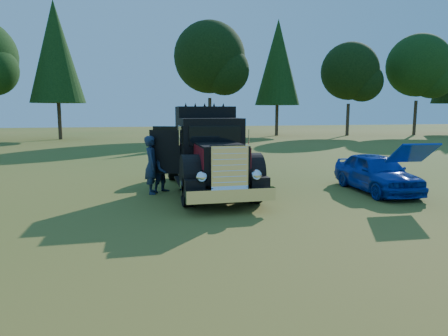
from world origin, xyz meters
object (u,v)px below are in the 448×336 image
(hotrod_coupe, at_px, (377,172))
(spectator_far, at_px, (163,170))
(spectator_near, at_px, (152,165))
(diamond_t_truck, at_px, (209,156))

(hotrod_coupe, xyz_separation_m, spectator_far, (-7.36, 1.57, 0.09))
(spectator_near, bearing_deg, spectator_far, -64.32)
(diamond_t_truck, height_order, spectator_far, diamond_t_truck)
(diamond_t_truck, xyz_separation_m, hotrod_coupe, (5.77, -1.35, -0.59))
(spectator_near, bearing_deg, hotrod_coupe, -97.68)
(diamond_t_truck, distance_m, spectator_near, 2.02)
(spectator_far, bearing_deg, hotrod_coupe, -46.38)
(hotrod_coupe, bearing_deg, diamond_t_truck, 166.85)
(diamond_t_truck, bearing_deg, spectator_near, 178.56)
(hotrod_coupe, relative_size, spectator_far, 2.71)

